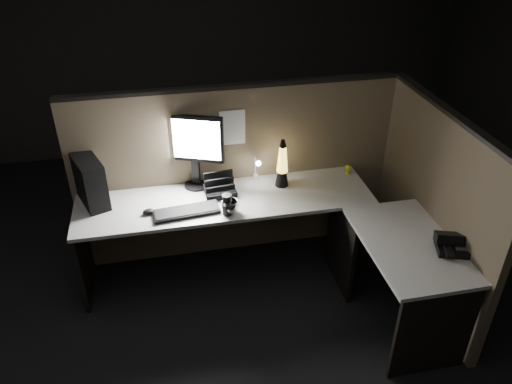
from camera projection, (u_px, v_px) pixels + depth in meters
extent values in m
plane|color=black|center=(260.00, 319.00, 3.79)|extent=(6.00, 6.00, 0.00)
plane|color=#282623|center=(204.00, 37.00, 5.56)|extent=(6.00, 0.00, 6.00)
cube|color=brown|center=(237.00, 174.00, 4.17)|extent=(2.66, 0.06, 1.50)
cube|color=brown|center=(432.00, 210.00, 3.71)|extent=(0.06, 1.66, 1.50)
cube|color=beige|center=(225.00, 200.00, 3.89)|extent=(2.30, 0.60, 0.03)
cube|color=beige|center=(409.00, 244.00, 3.42)|extent=(0.60, 1.00, 0.03)
cube|color=black|center=(84.00, 256.00, 3.89)|extent=(0.03, 0.55, 0.70)
cube|color=black|center=(434.00, 334.00, 3.21)|extent=(0.55, 0.03, 0.70)
cube|color=black|center=(340.00, 247.00, 3.98)|extent=(0.03, 0.55, 0.70)
cube|color=black|center=(90.00, 182.00, 3.73)|extent=(0.27, 0.39, 0.37)
cylinder|color=black|center=(197.00, 185.00, 4.04)|extent=(0.20, 0.20, 0.02)
cube|color=black|center=(196.00, 170.00, 4.00)|extent=(0.07, 0.06, 0.22)
cube|color=black|center=(194.00, 139.00, 3.84)|extent=(0.45, 0.21, 0.38)
cube|color=white|center=(194.00, 140.00, 3.82)|extent=(0.39, 0.16, 0.32)
cube|color=black|center=(187.00, 211.00, 3.71)|extent=(0.50, 0.21, 0.02)
ellipsoid|color=black|center=(149.00, 212.00, 3.70)|extent=(0.10, 0.08, 0.04)
cube|color=silver|center=(255.00, 176.00, 4.15)|extent=(0.04, 0.05, 0.03)
cylinder|color=silver|center=(255.00, 165.00, 4.10)|extent=(0.01, 0.01, 0.17)
cylinder|color=silver|center=(257.00, 159.00, 4.00)|extent=(0.01, 0.12, 0.01)
sphere|color=white|center=(258.00, 163.00, 3.95)|extent=(0.04, 0.04, 0.04)
cube|color=black|center=(220.00, 191.00, 3.94)|extent=(0.25, 0.23, 0.05)
cube|color=black|center=(220.00, 189.00, 3.89)|extent=(0.23, 0.04, 0.08)
cube|color=black|center=(218.00, 178.00, 3.95)|extent=(0.23, 0.04, 0.16)
cone|color=black|center=(282.00, 178.00, 4.02)|extent=(0.11, 0.11, 0.13)
cone|color=yellow|center=(282.00, 159.00, 3.93)|extent=(0.09, 0.09, 0.22)
sphere|color=#965515|center=(282.00, 167.00, 3.96)|extent=(0.04, 0.04, 0.04)
sphere|color=#965515|center=(282.00, 158.00, 3.92)|extent=(0.03, 0.03, 0.03)
cone|color=black|center=(283.00, 143.00, 3.85)|extent=(0.06, 0.06, 0.06)
cylinder|color=black|center=(227.00, 205.00, 3.66)|extent=(0.07, 0.07, 0.17)
imported|color=#B5B5BC|center=(230.00, 206.00, 3.70)|extent=(0.14, 0.14, 0.10)
sphere|color=#FEFF28|center=(348.00, 168.00, 4.19)|extent=(0.06, 0.06, 0.06)
cube|color=white|center=(232.00, 128.00, 3.90)|extent=(0.20, 0.00, 0.29)
cube|color=black|center=(453.00, 248.00, 3.32)|extent=(0.26, 0.24, 0.05)
cube|color=black|center=(451.00, 238.00, 3.33)|extent=(0.24, 0.18, 0.10)
cube|color=black|center=(448.00, 250.00, 3.26)|extent=(0.09, 0.16, 0.03)
cube|color=#3F3F42|center=(462.00, 246.00, 3.30)|extent=(0.12, 0.12, 0.00)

